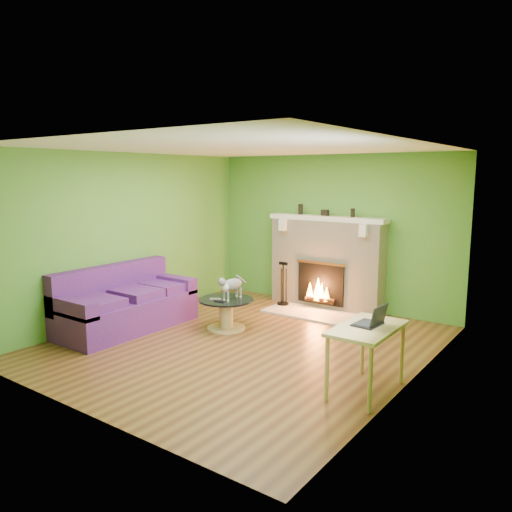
{
  "coord_description": "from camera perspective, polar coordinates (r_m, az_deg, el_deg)",
  "views": [
    {
      "loc": [
        3.92,
        -5.17,
        2.25
      ],
      "look_at": [
        -0.09,
        0.4,
        1.14
      ],
      "focal_mm": 35.0,
      "sensor_mm": 36.0,
      "label": 1
    }
  ],
  "objects": [
    {
      "name": "mantel_vase_right",
      "position": [
        8.28,
        10.99,
        4.87
      ],
      "size": [
        0.07,
        0.07,
        0.14
      ],
      "primitive_type": "cylinder",
      "color": "black",
      "rests_on": "mantel"
    },
    {
      "name": "laptop",
      "position": [
        5.34,
        12.66,
        -6.49
      ],
      "size": [
        0.3,
        0.33,
        0.24
      ],
      "primitive_type": null,
      "rotation": [
        0.0,
        0.0,
        -0.07
      ],
      "color": "black",
      "rests_on": "desk"
    },
    {
      "name": "wall_back",
      "position": [
        8.66,
        8.66,
        2.79
      ],
      "size": [
        5.0,
        0.0,
        5.0
      ],
      "primitive_type": "plane",
      "rotation": [
        1.57,
        0.0,
        0.0
      ],
      "color": "#4A9430",
      "rests_on": "floor"
    },
    {
      "name": "fire_tools",
      "position": [
        8.65,
        3.12,
        -3.12
      ],
      "size": [
        0.2,
        0.2,
        0.76
      ],
      "primitive_type": null,
      "color": "black",
      "rests_on": "hearth"
    },
    {
      "name": "floor",
      "position": [
        6.87,
        -1.34,
        -9.95
      ],
      "size": [
        5.0,
        5.0,
        0.0
      ],
      "primitive_type": "plane",
      "color": "#563018",
      "rests_on": "ground"
    },
    {
      "name": "wall_front",
      "position": [
        4.83,
        -19.59,
        -2.69
      ],
      "size": [
        5.0,
        0.0,
        5.0
      ],
      "primitive_type": "plane",
      "rotation": [
        -1.57,
        0.0,
        0.0
      ],
      "color": "#4A9430",
      "rests_on": "floor"
    },
    {
      "name": "remote_silver",
      "position": [
        7.34,
        -4.65,
        -4.91
      ],
      "size": [
        0.17,
        0.13,
        0.02
      ],
      "primitive_type": "cube",
      "rotation": [
        0.0,
        0.0,
        0.56
      ],
      "color": "gray",
      "rests_on": "coffee_table"
    },
    {
      "name": "wall_right",
      "position": [
        5.51,
        17.61,
        -1.17
      ],
      "size": [
        0.0,
        5.0,
        5.0
      ],
      "primitive_type": "plane",
      "rotation": [
        1.57,
        0.0,
        -1.57
      ],
      "color": "#4A9430",
      "rests_on": "floor"
    },
    {
      "name": "ceiling",
      "position": [
        6.49,
        -1.43,
        12.28
      ],
      "size": [
        5.0,
        5.0,
        0.0
      ],
      "primitive_type": "plane",
      "rotation": [
        3.14,
        0.0,
        0.0
      ],
      "color": "white",
      "rests_on": "wall_back"
    },
    {
      "name": "hearth",
      "position": [
        8.3,
        6.22,
        -6.48
      ],
      "size": [
        1.5,
        0.75,
        0.03
      ],
      "primitive_type": "cube",
      "color": "beige",
      "rests_on": "floor"
    },
    {
      "name": "fireplace",
      "position": [
        8.58,
        8.01,
        -0.82
      ],
      "size": [
        2.1,
        0.46,
        1.58
      ],
      "color": "beige",
      "rests_on": "floor"
    },
    {
      "name": "window_frame",
      "position": [
        4.64,
        14.15,
        0.22
      ],
      "size": [
        0.0,
        1.2,
        1.2
      ],
      "primitive_type": "plane",
      "rotation": [
        1.57,
        0.0,
        -1.57
      ],
      "color": "silver",
      "rests_on": "wall_right"
    },
    {
      "name": "mantel_vase_left",
      "position": [
        8.73,
        5.11,
        5.35
      ],
      "size": [
        0.08,
        0.08,
        0.18
      ],
      "primitive_type": "cylinder",
      "color": "black",
      "rests_on": "mantel"
    },
    {
      "name": "mantel",
      "position": [
        8.46,
        8.06,
        4.29
      ],
      "size": [
        2.1,
        0.28,
        0.08
      ],
      "primitive_type": "cube",
      "color": "white",
      "rests_on": "fireplace"
    },
    {
      "name": "cat",
      "position": [
        7.31,
        -2.73,
        -3.55
      ],
      "size": [
        0.22,
        0.58,
        0.36
      ],
      "primitive_type": null,
      "rotation": [
        0.0,
        0.0,
        -0.02
      ],
      "color": "#5D5E62",
      "rests_on": "coffee_table"
    },
    {
      "name": "remote_black",
      "position": [
        7.22,
        -4.23,
        -5.15
      ],
      "size": [
        0.16,
        0.05,
        0.02
      ],
      "primitive_type": "cube",
      "rotation": [
        0.0,
        0.0,
        0.08
      ],
      "color": "black",
      "rests_on": "coffee_table"
    },
    {
      "name": "sofa",
      "position": [
        7.67,
        -14.78,
        -5.39
      ],
      "size": [
        0.93,
        2.07,
        0.93
      ],
      "color": "#4F1A63",
      "rests_on": "floor"
    },
    {
      "name": "wall_left",
      "position": [
        8.1,
        -14.18,
        2.18
      ],
      "size": [
        0.0,
        5.0,
        5.0
      ],
      "primitive_type": "plane",
      "rotation": [
        1.57,
        0.0,
        1.57
      ],
      "color": "#4A9430",
      "rests_on": "floor"
    },
    {
      "name": "window_pane",
      "position": [
        4.64,
        14.05,
        0.23
      ],
      "size": [
        0.0,
        1.06,
        1.06
      ],
      "primitive_type": "plane",
      "rotation": [
        1.57,
        0.0,
        -1.57
      ],
      "color": "white",
      "rests_on": "wall_right"
    },
    {
      "name": "desk",
      "position": [
        5.35,
        12.57,
        -8.75
      ],
      "size": [
        0.56,
        0.96,
        0.71
      ],
      "color": "tan",
      "rests_on": "floor"
    },
    {
      "name": "mantel_box",
      "position": [
        8.5,
        7.89,
        4.92
      ],
      "size": [
        0.12,
        0.08,
        0.1
      ],
      "primitive_type": "cube",
      "color": "black",
      "rests_on": "mantel"
    },
    {
      "name": "coffee_table",
      "position": [
        7.42,
        -3.43,
        -6.37
      ],
      "size": [
        0.81,
        0.81,
        0.46
      ],
      "color": "tan",
      "rests_on": "floor"
    }
  ]
}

